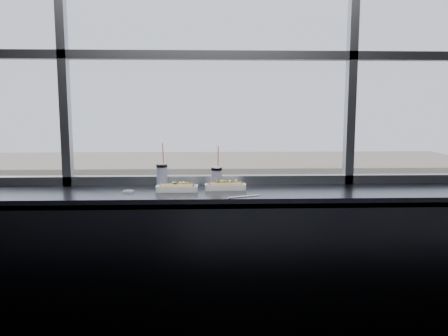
{
  "coord_description": "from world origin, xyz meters",
  "views": [
    {
      "loc": [
        -0.01,
        -1.59,
        1.63
      ],
      "look_at": [
        0.09,
        1.23,
        1.25
      ],
      "focal_mm": 35.0,
      "sensor_mm": 36.0,
      "label": 1
    }
  ],
  "objects_px": {
    "car_far_a": "(70,290)",
    "tree_left": "(91,234)",
    "soda_cup_left": "(162,174)",
    "soda_cup_right": "(217,177)",
    "pedestrian_a": "(140,265)",
    "pedestrian_d": "(342,269)",
    "hotdog_tray_left": "(177,188)",
    "hotdog_tray_right": "(225,186)",
    "car_far_b": "(235,289)",
    "tree_center": "(217,240)",
    "wrapper": "(128,191)",
    "car_far_c": "(382,286)",
    "tree_right": "(345,229)",
    "loose_straw": "(244,196)"
  },
  "relations": [
    {
      "from": "wrapper",
      "to": "tree_center",
      "type": "relative_size",
      "value": 0.02
    },
    {
      "from": "loose_straw",
      "to": "car_far_a",
      "type": "relative_size",
      "value": 0.03
    },
    {
      "from": "loose_straw",
      "to": "hotdog_tray_right",
      "type": "bearing_deg",
      "value": 91.16
    },
    {
      "from": "hotdog_tray_left",
      "to": "car_far_c",
      "type": "relative_size",
      "value": 0.04
    },
    {
      "from": "pedestrian_a",
      "to": "tree_left",
      "type": "distance_m",
      "value": 4.25
    },
    {
      "from": "hotdog_tray_left",
      "to": "car_far_a",
      "type": "height_order",
      "value": "hotdog_tray_left"
    },
    {
      "from": "soda_cup_left",
      "to": "wrapper",
      "type": "bearing_deg",
      "value": -129.65
    },
    {
      "from": "pedestrian_a",
      "to": "soda_cup_left",
      "type": "bearing_deg",
      "value": -170.41
    },
    {
      "from": "car_far_b",
      "to": "car_far_c",
      "type": "relative_size",
      "value": 0.95
    },
    {
      "from": "hotdog_tray_right",
      "to": "car_far_c",
      "type": "bearing_deg",
      "value": 64.58
    },
    {
      "from": "car_far_a",
      "to": "tree_left",
      "type": "xyz_separation_m",
      "value": [
        0.39,
        4.0,
        2.54
      ]
    },
    {
      "from": "hotdog_tray_right",
      "to": "soda_cup_right",
      "type": "distance_m",
      "value": 0.09
    },
    {
      "from": "soda_cup_right",
      "to": "pedestrian_a",
      "type": "height_order",
      "value": "soda_cup_right"
    },
    {
      "from": "soda_cup_left",
      "to": "car_far_a",
      "type": "relative_size",
      "value": 0.05
    },
    {
      "from": "soda_cup_left",
      "to": "tree_right",
      "type": "distance_m",
      "value": 31.12
    },
    {
      "from": "car_far_b",
      "to": "tree_center",
      "type": "relative_size",
      "value": 1.23
    },
    {
      "from": "loose_straw",
      "to": "wrapper",
      "type": "height_order",
      "value": "wrapper"
    },
    {
      "from": "pedestrian_d",
      "to": "tree_left",
      "type": "relative_size",
      "value": 0.42
    },
    {
      "from": "soda_cup_left",
      "to": "soda_cup_right",
      "type": "bearing_deg",
      "value": -19.18
    },
    {
      "from": "car_far_c",
      "to": "tree_left",
      "type": "xyz_separation_m",
      "value": [
        -19.98,
        4.0,
        2.61
      ]
    },
    {
      "from": "wrapper",
      "to": "car_far_a",
      "type": "bearing_deg",
      "value": 109.1
    },
    {
      "from": "hotdog_tray_left",
      "to": "pedestrian_d",
      "type": "relative_size",
      "value": 0.12
    },
    {
      "from": "soda_cup_left",
      "to": "car_far_c",
      "type": "relative_size",
      "value": 0.05
    },
    {
      "from": "pedestrian_d",
      "to": "tree_left",
      "type": "height_order",
      "value": "tree_left"
    },
    {
      "from": "soda_cup_left",
      "to": "car_far_b",
      "type": "relative_size",
      "value": 0.05
    },
    {
      "from": "hotdog_tray_left",
      "to": "hotdog_tray_right",
      "type": "distance_m",
      "value": 0.32
    },
    {
      "from": "hotdog_tray_right",
      "to": "soda_cup_right",
      "type": "height_order",
      "value": "soda_cup_right"
    },
    {
      "from": "hotdog_tray_right",
      "to": "soda_cup_left",
      "type": "xyz_separation_m",
      "value": [
        -0.43,
        0.16,
        0.06
      ]
    },
    {
      "from": "soda_cup_right",
      "to": "car_far_a",
      "type": "relative_size",
      "value": 0.04
    },
    {
      "from": "soda_cup_left",
      "to": "tree_left",
      "type": "relative_size",
      "value": 0.06
    },
    {
      "from": "soda_cup_right",
      "to": "car_far_a",
      "type": "height_order",
      "value": "soda_cup_right"
    },
    {
      "from": "car_far_b",
      "to": "tree_center",
      "type": "bearing_deg",
      "value": 22.49
    },
    {
      "from": "tree_center",
      "to": "car_far_b",
      "type": "bearing_deg",
      "value": -75.0
    },
    {
      "from": "soda_cup_left",
      "to": "wrapper",
      "type": "relative_size",
      "value": 3.46
    },
    {
      "from": "soda_cup_left",
      "to": "car_far_c",
      "type": "bearing_deg",
      "value": 63.98
    },
    {
      "from": "soda_cup_right",
      "to": "loose_straw",
      "type": "distance_m",
      "value": 0.33
    },
    {
      "from": "wrapper",
      "to": "pedestrian_a",
      "type": "bearing_deg",
      "value": 99.14
    },
    {
      "from": "wrapper",
      "to": "tree_center",
      "type": "distance_m",
      "value": 29.73
    },
    {
      "from": "hotdog_tray_right",
      "to": "tree_center",
      "type": "xyz_separation_m",
      "value": [
        0.55,
        28.25,
        -9.0
      ]
    },
    {
      "from": "loose_straw",
      "to": "car_far_b",
      "type": "height_order",
      "value": "loose_straw"
    },
    {
      "from": "car_far_a",
      "to": "tree_right",
      "type": "bearing_deg",
      "value": -75.45
    },
    {
      "from": "soda_cup_right",
      "to": "car_far_c",
      "type": "height_order",
      "value": "soda_cup_right"
    },
    {
      "from": "hotdog_tray_left",
      "to": "soda_cup_right",
      "type": "xyz_separation_m",
      "value": [
        0.26,
        0.08,
        0.06
      ]
    },
    {
      "from": "pedestrian_a",
      "to": "hotdog_tray_left",
      "type": "bearing_deg",
      "value": -170.25
    },
    {
      "from": "soda_cup_right",
      "to": "pedestrian_d",
      "type": "xyz_separation_m",
      "value": [
        9.67,
        27.18,
        -11.01
      ]
    },
    {
      "from": "hotdog_tray_right",
      "to": "wrapper",
      "type": "distance_m",
      "value": 0.63
    },
    {
      "from": "hotdog_tray_right",
      "to": "tree_center",
      "type": "height_order",
      "value": "hotdog_tray_right"
    },
    {
      "from": "soda_cup_left",
      "to": "pedestrian_a",
      "type": "height_order",
      "value": "soda_cup_left"
    },
    {
      "from": "wrapper",
      "to": "tree_center",
      "type": "bearing_deg",
      "value": 87.63
    },
    {
      "from": "car_far_a",
      "to": "tree_right",
      "type": "distance_m",
      "value": 19.72
    }
  ]
}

